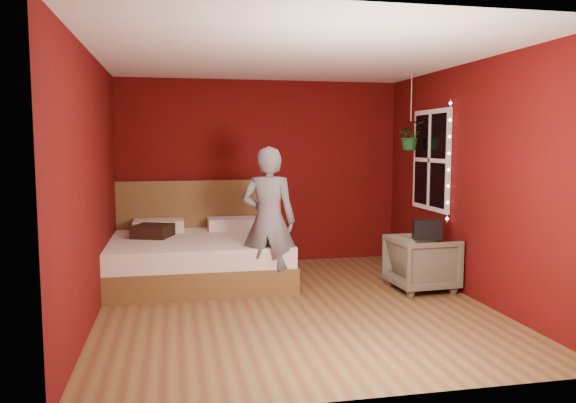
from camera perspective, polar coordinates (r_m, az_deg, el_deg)
name	(u,v)px	position (r m, az deg, el deg)	size (l,w,h in m)	color
floor	(293,305)	(6.07, 0.56, -10.46)	(4.50, 4.50, 0.00)	brown
room_walls	(294,147)	(5.82, 0.58, 5.60)	(4.04, 4.54, 2.62)	#58090B
window	(431,160)	(7.33, 14.30, 4.09)	(0.05, 0.97, 1.27)	white
fairy_lights	(449,162)	(6.85, 16.02, 3.93)	(0.04, 0.04, 1.45)	silver
bed	(198,254)	(7.21, -9.13, -5.34)	(2.18, 1.85, 1.20)	brown
person	(269,221)	(6.34, -1.98, -1.99)	(0.61, 0.40, 1.68)	slate
armchair	(422,263)	(6.77, 13.46, -6.08)	(0.69, 0.71, 0.64)	#5C5949
handbag	(427,229)	(6.46, 13.95, -2.77)	(0.31, 0.15, 0.22)	black
throw_pillow	(153,231)	(7.22, -13.57, -2.93)	(0.43, 0.43, 0.15)	black
hanging_plant	(410,136)	(7.53, 12.34, 6.55)	(0.37, 0.34, 0.98)	silver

